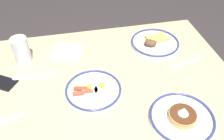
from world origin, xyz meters
The scene contains 10 objects.
dining_table centered at (0.00, 0.00, 0.63)m, with size 1.21×0.88×0.74m.
plate_near_main centered at (0.05, 0.04, 0.76)m, with size 0.24×0.24×0.04m.
plate_center_pancakes centered at (-0.32, -0.23, 0.76)m, with size 0.25×0.25×0.05m.
plate_far_companion centered at (-0.26, 0.25, 0.76)m, with size 0.25×0.25×0.07m.
drinking_glass centered at (0.35, -0.24, 0.80)m, with size 0.08×0.08×0.13m.
cell_phone centered at (0.45, -0.10, 0.75)m, with size 0.14×0.07×0.01m, color black.
paper_napkin centered at (0.14, -0.26, 0.74)m, with size 0.15×0.14×0.00m, color white.
fork_near centered at (0.42, 0.12, 0.75)m, with size 0.19×0.04×0.01m.
fork_far centered at (-0.42, -0.06, 0.75)m, with size 0.18×0.06×0.01m.
tea_spoon centered at (0.33, -0.11, 0.75)m, with size 0.20×0.03×0.01m.
Camera 1 is at (0.12, 0.75, 1.51)m, focal length 38.95 mm.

